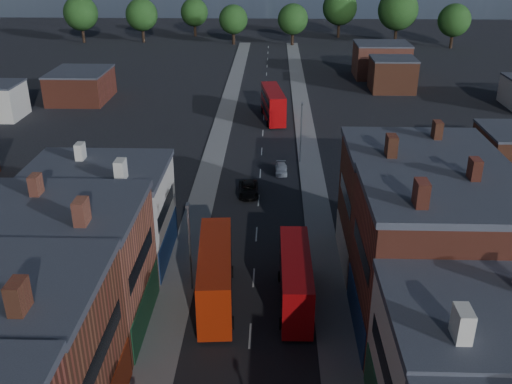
# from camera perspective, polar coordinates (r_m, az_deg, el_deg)

# --- Properties ---
(pavement_west) EXTENTS (3.00, 200.00, 0.12)m
(pavement_west) POSITION_cam_1_polar(r_m,az_deg,el_deg) (67.17, -5.25, -0.00)
(pavement_west) COLOR gray
(pavement_west) RESTS_ON ground
(pavement_east) EXTENTS (3.00, 200.00, 0.12)m
(pavement_east) POSITION_cam_1_polar(r_m,az_deg,el_deg) (66.87, 5.88, -0.15)
(pavement_east) COLOR gray
(pavement_east) RESTS_ON ground
(lamp_post_2) EXTENTS (0.25, 0.70, 8.12)m
(lamp_post_2) POSITION_cam_1_polar(r_m,az_deg,el_deg) (47.22, -6.67, -4.95)
(lamp_post_2) COLOR slate
(lamp_post_2) RESTS_ON ground
(lamp_post_3) EXTENTS (0.25, 0.70, 8.12)m
(lamp_post_3) POSITION_cam_1_polar(r_m,az_deg,el_deg) (74.42, 4.55, 6.34)
(lamp_post_3) COLOR slate
(lamp_post_3) RESTS_ON ground
(bus_0) EXTENTS (3.48, 11.43, 4.87)m
(bus_0) POSITION_cam_1_polar(r_m,az_deg,el_deg) (46.68, -4.07, -8.18)
(bus_0) COLOR red
(bus_0) RESTS_ON ground
(bus_1) EXTENTS (2.70, 10.35, 4.46)m
(bus_1) POSITION_cam_1_polar(r_m,az_deg,el_deg) (46.49, 3.96, -8.66)
(bus_1) COLOR red
(bus_1) RESTS_ON ground
(bus_2) EXTENTS (4.16, 11.76, 4.97)m
(bus_2) POSITION_cam_1_polar(r_m,az_deg,el_deg) (93.07, 1.72, 8.82)
(bus_2) COLOR #A30709
(bus_2) RESTS_ON ground
(car_2) EXTENTS (2.52, 5.00, 1.35)m
(car_2) POSITION_cam_1_polar(r_m,az_deg,el_deg) (66.09, -0.74, 0.27)
(car_2) COLOR black
(car_2) RESTS_ON ground
(car_3) EXTENTS (1.52, 3.66, 1.06)m
(car_3) POSITION_cam_1_polar(r_m,az_deg,el_deg) (72.32, 2.54, 2.32)
(car_3) COLOR silver
(car_3) RESTS_ON ground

